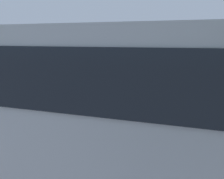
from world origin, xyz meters
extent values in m
plane|color=#424247|center=(0.00, 0.00, 0.00)|extent=(80.00, 80.00, 0.00)
cube|color=#B7BABF|center=(1.20, 4.79, 1.85)|extent=(9.54, 3.14, 2.80)
cube|color=black|center=(1.11, 3.53, 2.41)|extent=(7.87, 0.58, 1.01)
cube|color=black|center=(1.28, 6.06, 2.41)|extent=(7.87, 0.58, 1.01)
cube|color=#198C3F|center=(1.11, 3.53, 1.29)|extent=(8.25, 0.60, 0.28)
cube|color=black|center=(1.20, 4.79, 0.23)|extent=(8.78, 2.89, 0.45)
torus|color=black|center=(-2.16, 3.89, 0.50)|extent=(1.02, 0.39, 1.00)
cylinder|color=black|center=(-0.13, 2.26, 0.45)|extent=(0.14, 0.14, 0.73)
cube|color=black|center=(-0.14, 2.22, 0.05)|extent=(0.15, 0.27, 0.10)
cylinder|color=black|center=(-0.29, 2.29, 0.45)|extent=(0.14, 0.14, 0.73)
cube|color=black|center=(-0.29, 2.25, 0.05)|extent=(0.15, 0.27, 0.10)
cube|color=navy|center=(-0.21, 2.27, 1.12)|extent=(0.43, 0.35, 0.61)
cylinder|color=navy|center=(0.03, 2.23, 1.14)|extent=(0.11, 0.11, 0.58)
sphere|color=tan|center=(0.03, 2.23, 0.85)|extent=(0.11, 0.11, 0.09)
cylinder|color=navy|center=(-0.44, 2.32, 1.14)|extent=(0.11, 0.11, 0.58)
sphere|color=tan|center=(-0.44, 2.32, 0.85)|extent=(0.11, 0.11, 0.09)
sphere|color=tan|center=(-0.21, 2.27, 1.56)|extent=(0.26, 0.26, 0.22)
cylinder|color=black|center=(0.73, 2.01, 0.48)|extent=(0.15, 0.15, 0.79)
cube|color=black|center=(0.74, 1.97, 0.05)|extent=(0.16, 0.28, 0.10)
cylinder|color=black|center=(0.57, 1.97, 0.48)|extent=(0.15, 0.15, 0.79)
cube|color=black|center=(0.58, 1.93, 0.05)|extent=(0.16, 0.28, 0.10)
cube|color=black|center=(0.65, 1.99, 1.20)|extent=(0.44, 0.36, 0.65)
cylinder|color=black|center=(0.88, 2.05, 1.22)|extent=(0.11, 0.11, 0.62)
sphere|color=tan|center=(0.88, 2.05, 0.91)|extent=(0.11, 0.11, 0.09)
cylinder|color=black|center=(0.42, 1.93, 1.22)|extent=(0.11, 0.11, 0.62)
sphere|color=tan|center=(0.42, 1.93, 0.91)|extent=(0.11, 0.11, 0.09)
sphere|color=tan|center=(0.65, 1.99, 1.67)|extent=(0.29, 0.29, 0.24)
cylinder|color=#473823|center=(1.89, 1.80, 0.46)|extent=(0.15, 0.15, 0.75)
cube|color=black|center=(1.88, 1.76, 0.05)|extent=(0.16, 0.28, 0.10)
cylinder|color=#473823|center=(1.73, 1.84, 0.46)|extent=(0.15, 0.15, 0.75)
cube|color=black|center=(1.72, 1.80, 0.05)|extent=(0.16, 0.28, 0.10)
cube|color=#3F594C|center=(1.81, 1.82, 1.15)|extent=(0.44, 0.37, 0.62)
cylinder|color=#3F594C|center=(2.04, 1.76, 1.16)|extent=(0.11, 0.11, 0.59)
sphere|color=tan|center=(2.04, 1.76, 0.86)|extent=(0.11, 0.11, 0.09)
cylinder|color=#3F594C|center=(1.58, 1.88, 1.16)|extent=(0.11, 0.11, 0.59)
sphere|color=tan|center=(1.58, 1.88, 0.86)|extent=(0.11, 0.11, 0.09)
sphere|color=tan|center=(1.81, 1.82, 1.59)|extent=(0.28, 0.28, 0.23)
torus|color=black|center=(3.25, 2.68, 0.30)|extent=(0.61, 0.19, 0.60)
cylinder|color=silver|center=(3.25, 2.68, 0.30)|extent=(0.13, 0.11, 0.12)
torus|color=black|center=(1.80, 2.55, 0.30)|extent=(0.61, 0.19, 0.60)
cylinder|color=silver|center=(1.80, 2.55, 0.30)|extent=(0.13, 0.13, 0.12)
cylinder|color=silver|center=(3.20, 2.68, 0.65)|extent=(0.32, 0.09, 0.67)
cube|color=white|center=(2.60, 2.62, 0.63)|extent=(0.86, 0.36, 0.36)
cube|color=black|center=(2.12, 2.58, 0.68)|extent=(0.54, 0.27, 0.20)
cylinder|color=silver|center=(2.22, 2.73, 0.42)|extent=(0.46, 0.12, 0.08)
cylinder|color=black|center=(3.15, 2.67, 0.95)|extent=(0.09, 0.58, 0.04)
torus|color=black|center=(2.04, -2.80, 0.30)|extent=(0.61, 0.20, 0.60)
cylinder|color=silver|center=(2.04, -2.80, 0.30)|extent=(0.13, 0.11, 0.12)
torus|color=black|center=(3.14, -2.66, 1.23)|extent=(0.86, 0.23, 0.85)
cylinder|color=silver|center=(3.14, -2.66, 1.23)|extent=(0.13, 0.13, 0.12)
cylinder|color=silver|center=(1.86, -2.82, 0.60)|extent=(0.65, 0.14, 0.38)
cube|color=#0C19B2|center=(2.33, -2.77, 0.97)|extent=(0.90, 0.39, 0.82)
cube|color=black|center=(2.66, -2.72, 1.32)|extent=(0.55, 0.28, 0.49)
cylinder|color=silver|center=(2.75, -2.85, 1.05)|extent=(0.40, 0.13, 0.35)
cylinder|color=black|center=(1.70, -2.84, 0.86)|extent=(0.11, 0.58, 0.04)
cube|color=black|center=(2.19, -2.78, 1.24)|extent=(0.55, 0.40, 0.55)
sphere|color=#0C59B2|center=(1.77, -2.83, 1.12)|extent=(0.29, 0.29, 0.26)
cylinder|color=black|center=(1.95, -2.63, 1.05)|extent=(0.46, 0.15, 0.13)
cylinder|color=black|center=(2.51, -2.56, 1.11)|extent=(0.34, 0.14, 0.37)
cylinder|color=black|center=(2.00, -2.99, 1.05)|extent=(0.46, 0.15, 0.13)
cylinder|color=black|center=(2.55, -2.92, 1.11)|extent=(0.34, 0.14, 0.37)
cube|color=orange|center=(0.88, -2.42, 0.01)|extent=(0.34, 0.34, 0.03)
cone|color=orange|center=(0.88, -2.42, 0.33)|extent=(0.26, 0.26, 0.60)
cylinder|color=white|center=(0.88, -2.42, 0.30)|extent=(0.19, 0.19, 0.07)
cube|color=white|center=(-1.54, -1.06, 0.00)|extent=(0.28, 4.28, 0.01)
cube|color=white|center=(1.41, -1.06, 0.00)|extent=(0.27, 4.17, 0.01)
cube|color=white|center=(4.36, -1.06, 0.00)|extent=(0.26, 3.78, 0.01)
camera|label=1|loc=(-1.62, 9.72, 3.02)|focal=43.06mm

